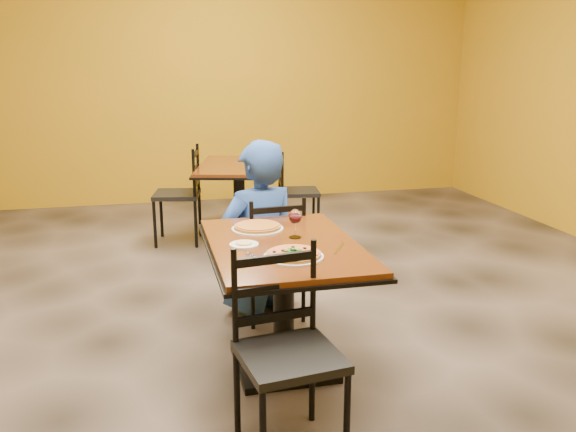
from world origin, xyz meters
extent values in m
cube|color=black|center=(0.00, 0.00, 0.00)|extent=(7.00, 8.00, 0.01)
cube|color=#B17A13|center=(0.00, 4.00, 1.50)|extent=(7.00, 0.01, 3.00)
cube|color=#5D270E|center=(0.00, -0.50, 0.73)|extent=(0.80, 1.20, 0.03)
cube|color=black|center=(0.00, -0.50, 0.71)|extent=(0.83, 1.23, 0.02)
cylinder|color=black|center=(0.00, -0.50, 0.37)|extent=(0.12, 0.12, 0.66)
cube|color=black|center=(0.00, -0.50, 0.02)|extent=(0.55, 0.55, 0.04)
cube|color=#5D270E|center=(0.16, 2.18, 0.74)|extent=(1.00, 1.27, 0.03)
cube|color=black|center=(0.16, 2.18, 0.71)|extent=(1.04, 1.31, 0.02)
cylinder|color=black|center=(0.16, 2.18, 0.37)|extent=(0.11, 0.11, 0.66)
cube|color=black|center=(0.16, 2.18, 0.02)|extent=(0.63, 0.63, 0.04)
imported|color=navy|center=(0.02, 0.37, 0.61)|extent=(0.70, 0.56, 1.22)
cylinder|color=white|center=(-0.01, -0.76, 0.76)|extent=(0.31, 0.31, 0.01)
cylinder|color=maroon|center=(-0.01, -0.76, 0.77)|extent=(0.28, 0.28, 0.02)
cylinder|color=white|center=(-0.09, -0.20, 0.76)|extent=(0.31, 0.31, 0.01)
cylinder|color=gold|center=(-0.09, -0.20, 0.77)|extent=(0.28, 0.28, 0.02)
cylinder|color=white|center=(-0.22, -0.50, 0.76)|extent=(0.16, 0.16, 0.01)
cylinder|color=tan|center=(-0.22, -0.50, 0.76)|extent=(0.09, 0.09, 0.01)
cube|color=silver|center=(-0.20, -0.71, 0.75)|extent=(0.08, 0.18, 0.00)
cube|color=silver|center=(0.27, -0.67, 0.75)|extent=(0.12, 0.19, 0.00)
camera|label=1|loc=(-0.71, -3.61, 1.72)|focal=37.53mm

